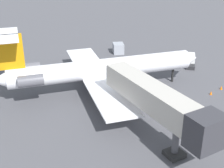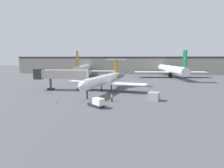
# 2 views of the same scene
# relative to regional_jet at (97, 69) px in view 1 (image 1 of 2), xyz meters

# --- Properties ---
(ground_plane) EXTENTS (400.00, 400.00, 0.10)m
(ground_plane) POSITION_rel_regional_jet_xyz_m (-0.12, -5.50, -3.60)
(ground_plane) COLOR #4C4C51
(regional_jet) EXTENTS (25.24, 30.22, 9.51)m
(regional_jet) POSITION_rel_regional_jet_xyz_m (0.00, 0.00, 0.00)
(regional_jet) COLOR white
(regional_jet) RESTS_ON ground_plane
(jet_bridge) EXTENTS (16.58, 3.21, 6.57)m
(jet_bridge) POSITION_rel_regional_jet_xyz_m (-14.72, 0.13, 1.33)
(jet_bridge) COLOR #B7B2A8
(jet_bridge) RESTS_ON ground_plane
(ground_crew_marshaller) EXTENTS (0.48, 0.44, 1.69)m
(ground_crew_marshaller) POSITION_rel_regional_jet_xyz_m (3.62, -13.75, -2.69)
(ground_crew_marshaller) COLOR black
(ground_crew_marshaller) RESTS_ON ground_plane
(baggage_tug_lead) EXTENTS (3.92, 3.70, 1.90)m
(baggage_tug_lead) POSITION_rel_regional_jet_xyz_m (1.29, -19.11, -2.71)
(baggage_tug_lead) COLOR #262628
(baggage_tug_lead) RESTS_ON ground_plane
(cargo_container_uld) EXTENTS (3.02, 2.77, 1.92)m
(cargo_container_uld) POSITION_rel_regional_jet_xyz_m (13.27, -11.46, -2.59)
(cargo_container_uld) COLOR #999EA8
(cargo_container_uld) RESTS_ON ground_plane
(traffic_cone_near) EXTENTS (0.36, 0.36, 0.55)m
(traffic_cone_near) POSITION_rel_regional_jet_xyz_m (-8.98, -13.59, -3.27)
(traffic_cone_near) COLOR orange
(traffic_cone_near) RESTS_ON ground_plane
(traffic_cone_mid) EXTENTS (0.36, 0.36, 0.55)m
(traffic_cone_mid) POSITION_rel_regional_jet_xyz_m (-8.49, -16.20, -3.27)
(traffic_cone_mid) COLOR orange
(traffic_cone_mid) RESTS_ON ground_plane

